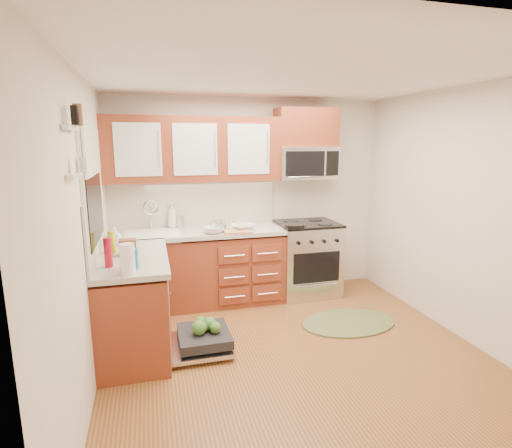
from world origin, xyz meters
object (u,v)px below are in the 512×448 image
object	(u,v)px
range	(307,258)
rug	(349,323)
microwave	(306,163)
bowl_b	(214,230)
upper_cabinets	(194,149)
sink	(153,244)
paper_towel_roll	(128,259)
bowl_a	(243,227)
skillet	(294,226)
stock_pot	(219,226)
cutting_board	(237,231)
dishwasher	(200,341)
cup	(243,226)

from	to	relation	value
range	rug	xyz separation A→B (m)	(0.11, -0.97, -0.46)
microwave	bowl_b	world-z (taller)	microwave
upper_cabinets	rug	size ratio (longest dim) A/B	1.94
sink	upper_cabinets	bearing A→B (deg)	16.45
paper_towel_roll	bowl_a	size ratio (longest dim) A/B	0.93
skillet	bowl_b	world-z (taller)	bowl_b
stock_pot	upper_cabinets	bearing A→B (deg)	141.93
rug	stock_pot	bearing A→B (deg)	143.94
rug	paper_towel_roll	xyz separation A→B (m)	(-2.24, -0.48, 1.04)
upper_cabinets	range	bearing A→B (deg)	-5.89
bowl_b	sink	bearing A→B (deg)	166.18
rug	paper_towel_roll	world-z (taller)	paper_towel_roll
microwave	stock_pot	world-z (taller)	microwave
stock_pot	bowl_b	xyz separation A→B (m)	(-0.08, -0.13, -0.02)
microwave	paper_towel_roll	size ratio (longest dim) A/B	3.04
rug	paper_towel_roll	bearing A→B (deg)	-167.97
paper_towel_roll	bowl_a	world-z (taller)	paper_towel_roll
sink	bowl_b	world-z (taller)	bowl_b
rug	bowl_a	distance (m)	1.63
sink	cutting_board	size ratio (longest dim) A/B	1.97
microwave	sink	distance (m)	2.13
upper_cabinets	range	size ratio (longest dim) A/B	2.16
upper_cabinets	microwave	xyz separation A→B (m)	(1.41, -0.02, -0.18)
dishwasher	bowl_b	world-z (taller)	bowl_b
range	cup	world-z (taller)	cup
cutting_board	bowl_b	size ratio (longest dim) A/B	1.32
paper_towel_roll	stock_pot	bearing A→B (deg)	55.36
bowl_a	cup	size ratio (longest dim) A/B	2.16
dishwasher	cup	xyz separation A→B (m)	(0.66, 1.03, 0.87)
upper_cabinets	skillet	xyz separation A→B (m)	(1.12, -0.40, -0.90)
rug	stock_pot	world-z (taller)	stock_pot
sink	range	bearing A→B (deg)	0.30
dishwasher	cutting_board	bearing A→B (deg)	58.08
skillet	rug	bearing A→B (deg)	-61.55
upper_cabinets	sink	bearing A→B (deg)	-163.55
range	paper_towel_roll	xyz separation A→B (m)	(-2.13, -1.45, 0.57)
rug	bowl_a	xyz separation A→B (m)	(-0.98, 0.89, 0.95)
bowl_b	cup	distance (m)	0.37
rug	cutting_board	xyz separation A→B (m)	(-1.08, 0.76, 0.93)
cup	range	bearing A→B (deg)	6.44
microwave	stock_pot	bearing A→B (deg)	-171.76
upper_cabinets	rug	xyz separation A→B (m)	(1.52, -1.12, -1.86)
range	stock_pot	xyz separation A→B (m)	(-1.16, -0.05, 0.51)
bowl_b	microwave	bearing A→B (deg)	13.61
sink	stock_pot	size ratio (longest dim) A/B	3.18
dishwasher	cup	distance (m)	1.51
stock_pot	bowl_a	size ratio (longest dim) A/B	0.72
sink	microwave	bearing A→B (deg)	3.85
stock_pot	rug	bearing A→B (deg)	-36.06
sink	bowl_a	size ratio (longest dim) A/B	2.30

